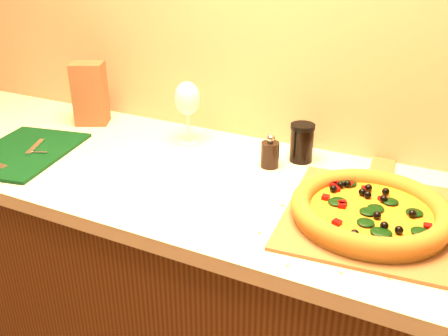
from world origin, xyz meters
TOP-DOWN VIEW (x-y plane):
  - cabinet at (0.00, 1.43)m, footprint 2.80×0.65m
  - countertop at (0.00, 1.43)m, footprint 2.84×0.68m
  - pizza_peel at (0.39, 1.41)m, footprint 0.44×0.61m
  - pizza at (0.39, 1.37)m, footprint 0.37×0.37m
  - cutting_board at (-0.66, 1.30)m, footprint 0.34×0.42m
  - bottle_cap at (-0.66, 1.34)m, footprint 0.04×0.04m
  - pepper_grinder at (0.06, 1.56)m, footprint 0.05×0.05m
  - wine_glass at (-0.24, 1.61)m, footprint 0.08×0.08m
  - paper_bag at (-0.64, 1.62)m, footprint 0.14×0.13m
  - dark_jar at (0.13, 1.64)m, footprint 0.07×0.07m

SIDE VIEW (x-z plane):
  - cabinet at x=0.00m, z-range 0.00..0.86m
  - countertop at x=0.00m, z-range 0.86..0.90m
  - bottle_cap at x=-0.66m, z-range 0.90..0.91m
  - pizza_peel at x=0.39m, z-range 0.90..0.91m
  - cutting_board at x=-0.66m, z-range 0.89..0.92m
  - pizza at x=0.39m, z-range 0.91..0.96m
  - pepper_grinder at x=0.06m, z-range 0.89..0.99m
  - dark_jar at x=0.13m, z-range 0.90..1.02m
  - paper_bag at x=-0.64m, z-range 0.90..1.12m
  - wine_glass at x=-0.24m, z-range 0.94..1.15m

